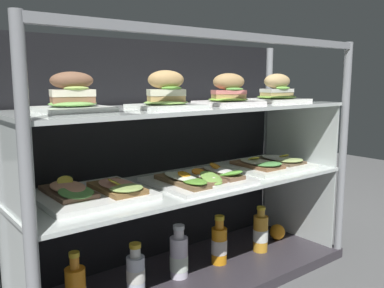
{
  "coord_description": "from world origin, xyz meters",
  "views": [
    {
      "loc": [
        -0.93,
        -1.18,
        0.78
      ],
      "look_at": [
        0.0,
        0.0,
        0.55
      ],
      "focal_mm": 38.63,
      "sensor_mm": 36.0,
      "label": 1
    }
  ],
  "objects_px": {
    "juice_bottle_back_right": "(136,274)",
    "open_sandwich_tray_far_right": "(200,178)",
    "plated_roll_sandwich_mid_left": "(166,95)",
    "open_sandwich_tray_far_left": "(93,192)",
    "open_sandwich_tray_right_of_center": "(267,163)",
    "plated_roll_sandwich_right_of_center": "(277,93)",
    "juice_bottle_front_second": "(219,244)",
    "plated_roll_sandwich_left_of_center": "(229,94)",
    "juice_bottle_near_post": "(179,257)",
    "juice_bottle_tucked_behind": "(261,233)",
    "orange_fruit_beside_bottles": "(277,232)",
    "plated_roll_sandwich_center": "(73,97)"
  },
  "relations": [
    {
      "from": "plated_roll_sandwich_left_of_center",
      "to": "juice_bottle_back_right",
      "type": "xyz_separation_m",
      "value": [
        -0.41,
        0.01,
        -0.6
      ]
    },
    {
      "from": "plated_roll_sandwich_mid_left",
      "to": "open_sandwich_tray_far_right",
      "type": "bearing_deg",
      "value": 2.93
    },
    {
      "from": "plated_roll_sandwich_right_of_center",
      "to": "open_sandwich_tray_far_right",
      "type": "bearing_deg",
      "value": -178.48
    },
    {
      "from": "plated_roll_sandwich_mid_left",
      "to": "plated_roll_sandwich_left_of_center",
      "type": "bearing_deg",
      "value": 3.55
    },
    {
      "from": "juice_bottle_back_right",
      "to": "open_sandwich_tray_far_left",
      "type": "bearing_deg",
      "value": 161.08
    },
    {
      "from": "plated_roll_sandwich_mid_left",
      "to": "open_sandwich_tray_far_right",
      "type": "xyz_separation_m",
      "value": [
        0.15,
        0.01,
        -0.3
      ]
    },
    {
      "from": "plated_roll_sandwich_right_of_center",
      "to": "open_sandwich_tray_right_of_center",
      "type": "xyz_separation_m",
      "value": [
        -0.02,
        0.02,
        -0.3
      ]
    },
    {
      "from": "open_sandwich_tray_far_right",
      "to": "open_sandwich_tray_right_of_center",
      "type": "height_order",
      "value": "open_sandwich_tray_far_right"
    },
    {
      "from": "plated_roll_sandwich_mid_left",
      "to": "orange_fruit_beside_bottles",
      "type": "height_order",
      "value": "plated_roll_sandwich_mid_left"
    },
    {
      "from": "open_sandwich_tray_far_left",
      "to": "open_sandwich_tray_right_of_center",
      "type": "distance_m",
      "value": 0.79
    },
    {
      "from": "open_sandwich_tray_far_left",
      "to": "juice_bottle_near_post",
      "type": "relative_size",
      "value": 1.67
    },
    {
      "from": "plated_roll_sandwich_right_of_center",
      "to": "plated_roll_sandwich_mid_left",
      "type": "bearing_deg",
      "value": -178.1
    },
    {
      "from": "open_sandwich_tray_right_of_center",
      "to": "juice_bottle_front_second",
      "type": "bearing_deg",
      "value": 176.89
    },
    {
      "from": "orange_fruit_beside_bottles",
      "to": "plated_roll_sandwich_right_of_center",
      "type": "bearing_deg",
      "value": -151.12
    },
    {
      "from": "plated_roll_sandwich_right_of_center",
      "to": "juice_bottle_tucked_behind",
      "type": "bearing_deg",
      "value": 167.22
    },
    {
      "from": "plated_roll_sandwich_left_of_center",
      "to": "orange_fruit_beside_bottles",
      "type": "distance_m",
      "value": 0.75
    },
    {
      "from": "juice_bottle_near_post",
      "to": "juice_bottle_front_second",
      "type": "height_order",
      "value": "juice_bottle_near_post"
    },
    {
      "from": "juice_bottle_near_post",
      "to": "orange_fruit_beside_bottles",
      "type": "xyz_separation_m",
      "value": [
        0.58,
        0.01,
        -0.04
      ]
    },
    {
      "from": "plated_roll_sandwich_right_of_center",
      "to": "plated_roll_sandwich_center",
      "type": "bearing_deg",
      "value": 176.47
    },
    {
      "from": "plated_roll_sandwich_center",
      "to": "juice_bottle_front_second",
      "type": "height_order",
      "value": "plated_roll_sandwich_center"
    },
    {
      "from": "open_sandwich_tray_far_left",
      "to": "orange_fruit_beside_bottles",
      "type": "bearing_deg",
      "value": -0.14
    },
    {
      "from": "plated_roll_sandwich_left_of_center",
      "to": "plated_roll_sandwich_right_of_center",
      "type": "bearing_deg",
      "value": 0.1
    },
    {
      "from": "juice_bottle_near_post",
      "to": "juice_bottle_tucked_behind",
      "type": "distance_m",
      "value": 0.42
    },
    {
      "from": "plated_roll_sandwich_right_of_center",
      "to": "juice_bottle_front_second",
      "type": "height_order",
      "value": "plated_roll_sandwich_right_of_center"
    },
    {
      "from": "juice_bottle_near_post",
      "to": "plated_roll_sandwich_center",
      "type": "bearing_deg",
      "value": 178.09
    },
    {
      "from": "plated_roll_sandwich_mid_left",
      "to": "plated_roll_sandwich_center",
      "type": "bearing_deg",
      "value": 166.02
    },
    {
      "from": "juice_bottle_tucked_behind",
      "to": "orange_fruit_beside_bottles",
      "type": "bearing_deg",
      "value": 14.1
    },
    {
      "from": "juice_bottle_near_post",
      "to": "orange_fruit_beside_bottles",
      "type": "distance_m",
      "value": 0.58
    },
    {
      "from": "plated_roll_sandwich_right_of_center",
      "to": "open_sandwich_tray_far_left",
      "type": "distance_m",
      "value": 0.87
    },
    {
      "from": "plated_roll_sandwich_center",
      "to": "open_sandwich_tray_far_left",
      "type": "xyz_separation_m",
      "value": [
        0.05,
        0.0,
        -0.3
      ]
    },
    {
      "from": "plated_roll_sandwich_mid_left",
      "to": "open_sandwich_tray_far_left",
      "type": "distance_m",
      "value": 0.39
    },
    {
      "from": "open_sandwich_tray_far_right",
      "to": "orange_fruit_beside_bottles",
      "type": "distance_m",
      "value": 0.63
    },
    {
      "from": "open_sandwich_tray_far_left",
      "to": "open_sandwich_tray_far_right",
      "type": "height_order",
      "value": "open_sandwich_tray_far_left"
    },
    {
      "from": "juice_bottle_front_second",
      "to": "plated_roll_sandwich_left_of_center",
      "type": "bearing_deg",
      "value": -77.13
    },
    {
      "from": "juice_bottle_front_second",
      "to": "juice_bottle_tucked_behind",
      "type": "bearing_deg",
      "value": -6.0
    },
    {
      "from": "juice_bottle_near_post",
      "to": "juice_bottle_front_second",
      "type": "xyz_separation_m",
      "value": [
        0.2,
        -0.0,
        0.0
      ]
    },
    {
      "from": "juice_bottle_back_right",
      "to": "open_sandwich_tray_far_right",
      "type": "bearing_deg",
      "value": -5.24
    },
    {
      "from": "orange_fruit_beside_bottles",
      "to": "plated_roll_sandwich_center",
      "type": "bearing_deg",
      "value": -179.96
    },
    {
      "from": "juice_bottle_near_post",
      "to": "juice_bottle_back_right",
      "type": "bearing_deg",
      "value": -172.29
    },
    {
      "from": "orange_fruit_beside_bottles",
      "to": "juice_bottle_front_second",
      "type": "bearing_deg",
      "value": -177.51
    },
    {
      "from": "open_sandwich_tray_right_of_center",
      "to": "juice_bottle_back_right",
      "type": "height_order",
      "value": "open_sandwich_tray_right_of_center"
    },
    {
      "from": "open_sandwich_tray_right_of_center",
      "to": "orange_fruit_beside_bottles",
      "type": "bearing_deg",
      "value": 14.73
    },
    {
      "from": "plated_roll_sandwich_center",
      "to": "juice_bottle_tucked_behind",
      "type": "xyz_separation_m",
      "value": [
        0.8,
        -0.04,
        -0.61
      ]
    },
    {
      "from": "juice_bottle_back_right",
      "to": "juice_bottle_tucked_behind",
      "type": "height_order",
      "value": "juice_bottle_tucked_behind"
    },
    {
      "from": "open_sandwich_tray_far_right",
      "to": "juice_bottle_tucked_behind",
      "type": "height_order",
      "value": "open_sandwich_tray_far_right"
    },
    {
      "from": "open_sandwich_tray_far_right",
      "to": "juice_bottle_near_post",
      "type": "bearing_deg",
      "value": 139.62
    },
    {
      "from": "plated_roll_sandwich_left_of_center",
      "to": "open_sandwich_tray_far_left",
      "type": "bearing_deg",
      "value": 173.95
    },
    {
      "from": "plated_roll_sandwich_center",
      "to": "plated_roll_sandwich_left_of_center",
      "type": "xyz_separation_m",
      "value": [
        0.59,
        -0.05,
        -0.0
      ]
    },
    {
      "from": "plated_roll_sandwich_left_of_center",
      "to": "open_sandwich_tray_right_of_center",
      "type": "bearing_deg",
      "value": 5.25
    },
    {
      "from": "plated_roll_sandwich_left_of_center",
      "to": "open_sandwich_tray_far_left",
      "type": "height_order",
      "value": "plated_roll_sandwich_left_of_center"
    }
  ]
}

